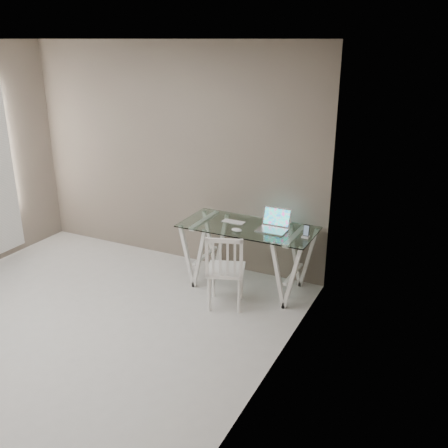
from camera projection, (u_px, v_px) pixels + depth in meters
The scene contains 7 objects.
room at pixel (25, 164), 4.18m from camera, with size 4.50×4.52×2.71m.
desk at pixel (247, 256), 5.66m from camera, with size 1.50×0.70×0.75m.
chair at pixel (225, 268), 5.18m from camera, with size 0.49×0.49×0.84m.
laptop at pixel (274, 225), 5.44m from camera, with size 0.32×0.30×0.22m.
keyboard at pixel (233, 222), 5.66m from camera, with size 0.27×0.12×0.01m, color silver.
mouse at pixel (237, 230), 5.38m from camera, with size 0.12×0.07×0.04m, color silver.
phone_dock at pixel (306, 234), 5.21m from camera, with size 0.07×0.07×0.14m.
Camera 1 is at (3.24, -2.91, 2.70)m, focal length 40.00 mm.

